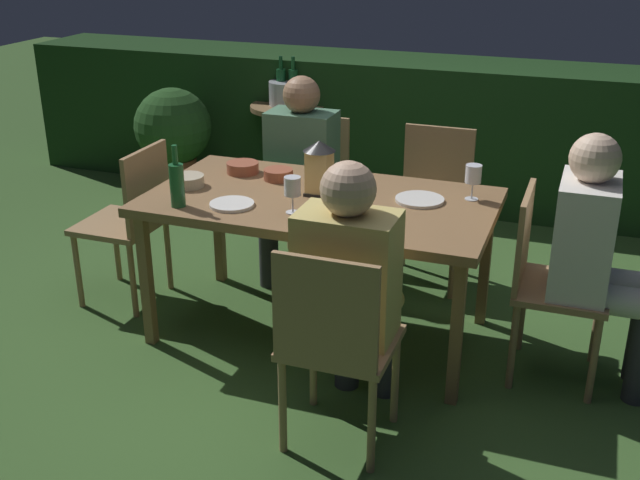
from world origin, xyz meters
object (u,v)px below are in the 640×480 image
wine_glass_a (292,188)px  side_table (288,137)px  person_in_mustard (352,282)px  chair_side_right_b (432,198)px  dining_table (320,209)px  plate_b (420,200)px  lantern_centerpiece (319,165)px  ice_bucket (287,91)px  bowl_olives (188,181)px  bowl_salad (278,174)px  person_in_cream (598,251)px  wine_glass_b (473,176)px  chair_side_left_b (335,340)px  person_in_green (298,169)px  bowl_bread (243,167)px  chair_head_far (546,277)px  wine_glass_c (361,199)px  potted_plant_by_hedge (173,135)px  bowl_dip (323,218)px  chair_side_right_a (310,184)px  green_bottle_on_table (177,184)px  chair_head_near (131,217)px  plate_a (232,204)px

wine_glass_a → side_table: bearing=112.9°
person_in_mustard → chair_side_right_b: size_ratio=1.32×
dining_table → plate_b: (0.46, 0.12, 0.06)m
lantern_centerpiece → ice_bucket: bearing=116.7°
bowl_olives → bowl_salad: (0.38, 0.25, -0.00)m
person_in_cream → wine_glass_b: bearing=159.0°
bowl_salad → person_in_cream: bearing=-6.8°
bowl_salad → chair_side_left_b: bearing=-57.3°
person_in_green → bowl_salad: bearing=-80.5°
wine_glass_a → person_in_mustard: bearing=-45.2°
dining_table → bowl_bread: bearing=156.3°
wine_glass_a → chair_head_far: bearing=11.6°
person_in_mustard → wine_glass_c: person_in_mustard is taller
bowl_salad → potted_plant_by_hedge: (-1.39, 1.33, -0.26)m
bowl_dip → side_table: 2.42m
wine_glass_b → dining_table: bearing=-161.7°
chair_side_right_a → plate_b: bearing=-41.4°
green_bottle_on_table → chair_head_far: bearing=11.4°
chair_head_near → chair_side_right_a: bearing=50.3°
chair_side_left_b → wine_glass_c: size_ratio=5.15×
chair_side_right_b → plate_a: bearing=-123.3°
person_in_green → bowl_bread: 0.46m
chair_head_far → person_in_green: 1.59m
bowl_olives → ice_bucket: size_ratio=0.48×
wine_glass_a → person_in_green: bearing=110.2°
chair_side_right_a → lantern_centerpiece: (0.35, -0.80, 0.39)m
chair_side_right_b → bowl_salad: bearing=-135.2°
chair_head_far → ice_bucket: (-1.99, 1.84, 0.31)m
person_in_cream → chair_side_right_a: size_ratio=1.32×
bowl_bread → chair_side_right_a: bearing=77.3°
green_bottle_on_table → ice_bucket: size_ratio=0.84×
person_in_mustard → person_in_cream: bearing=35.9°
chair_side_left_b → bowl_dip: bearing=114.6°
chair_side_right_b → bowl_salad: (-0.66, -0.66, 0.27)m
lantern_centerpiece → bowl_dip: size_ratio=1.93×
chair_head_far → person_in_green: bearing=155.7°
chair_side_right_a → wine_glass_a: (0.32, -1.07, 0.36)m
bowl_olives → bowl_bread: bearing=60.6°
chair_head_near → bowl_salad: bearing=13.5°
side_table → bowl_bread: bearing=-75.6°
plate_b → chair_head_near: bearing=-175.6°
lantern_centerpiece → green_bottle_on_table: (-0.55, -0.38, -0.04)m
person_in_mustard → wine_glass_b: (0.31, 0.87, 0.21)m
chair_side_left_b → chair_head_far: bearing=50.3°
chair_head_far → bowl_bread: 1.62m
chair_head_far → side_table: chair_head_far is taller
bowl_bread → wine_glass_c: bearing=-31.6°
bowl_dip → person_in_mustard: bearing=-53.9°
chair_side_left_b → chair_side_right_b: (0.00, 1.69, 0.00)m
green_bottle_on_table → wine_glass_c: bearing=4.4°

